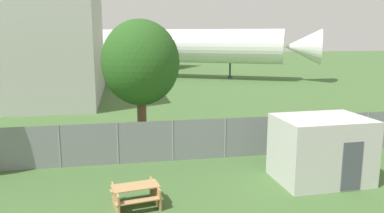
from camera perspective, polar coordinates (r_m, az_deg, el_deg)
The scene contains 5 objects.
perimeter_fence at distance 18.17m, azimuth 5.09°, elevation -4.80°, with size 56.07×0.07×1.96m.
airplane at distance 54.09m, azimuth -8.33°, elevation 9.12°, with size 46.32×38.12×13.38m.
portable_cabin at distance 16.11m, azimuth 19.05°, elevation -6.17°, with size 3.64×2.68×2.63m.
picnic_bench_near_cabin at distance 13.43m, azimuth -8.58°, elevation -12.98°, with size 1.81×1.65×0.76m.
tree_near_hangar at distance 18.23m, azimuth -7.85°, elevation 6.56°, with size 3.75×3.75×6.63m.
Camera 1 is at (-4.82, -6.91, 5.86)m, focal length 35.00 mm.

